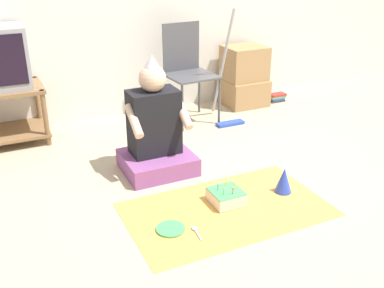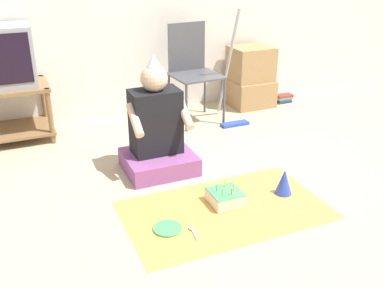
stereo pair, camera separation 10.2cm
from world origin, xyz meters
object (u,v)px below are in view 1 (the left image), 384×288
at_px(book_pile, 277,97).
at_px(person_seated, 155,133).
at_px(party_hat_blue, 284,180).
at_px(birthday_cake, 226,196).
at_px(paper_plate, 170,229).
at_px(dust_mop, 226,91).
at_px(cardboard_box_stack, 244,77).
at_px(folding_chair, 187,66).

height_order(book_pile, person_seated, person_seated).
relative_size(book_pile, party_hat_blue, 1.09).
xyz_separation_m(birthday_cake, paper_plate, (-0.47, -0.14, -0.04)).
height_order(dust_mop, paper_plate, dust_mop).
distance_m(cardboard_box_stack, paper_plate, 2.54).
bearing_deg(paper_plate, folding_chair, 62.26).
bearing_deg(party_hat_blue, dust_mop, 77.42).
height_order(cardboard_box_stack, party_hat_blue, cardboard_box_stack).
height_order(cardboard_box_stack, birthday_cake, cardboard_box_stack).
height_order(person_seated, paper_plate, person_seated).
bearing_deg(dust_mop, cardboard_box_stack, 42.08).
relative_size(dust_mop, person_seated, 1.23).
relative_size(folding_chair, person_seated, 1.04).
bearing_deg(party_hat_blue, book_pile, 56.10).
bearing_deg(dust_mop, birthday_cake, -119.04).
xyz_separation_m(folding_chair, party_hat_blue, (-0.00, -1.65, -0.45)).
height_order(birthday_cake, paper_plate, birthday_cake).
height_order(dust_mop, party_hat_blue, dust_mop).
distance_m(party_hat_blue, paper_plate, 0.92).
bearing_deg(cardboard_box_stack, book_pile, -11.57).
distance_m(person_seated, birthday_cake, 0.77).
bearing_deg(book_pile, person_seated, -151.71).
bearing_deg(paper_plate, person_seated, 74.59).
xyz_separation_m(folding_chair, person_seated, (-0.69, -0.93, -0.24)).
height_order(cardboard_box_stack, person_seated, person_seated).
bearing_deg(paper_plate, cardboard_box_stack, 48.59).
bearing_deg(birthday_cake, dust_mop, 60.96).
bearing_deg(cardboard_box_stack, folding_chair, -168.84).
bearing_deg(paper_plate, birthday_cake, 16.03).
distance_m(birthday_cake, party_hat_blue, 0.44).
bearing_deg(person_seated, birthday_cake, -70.05).
bearing_deg(folding_chair, dust_mop, -39.20).
relative_size(cardboard_box_stack, book_pile, 3.19).
bearing_deg(party_hat_blue, paper_plate, -174.41).
bearing_deg(paper_plate, book_pile, 41.18).
bearing_deg(cardboard_box_stack, birthday_cake, -124.25).
distance_m(person_seated, paper_plate, 0.90).
bearing_deg(folding_chair, birthday_cake, -105.44).
bearing_deg(paper_plate, party_hat_blue, 5.59).
bearing_deg(person_seated, party_hat_blue, -46.66).
xyz_separation_m(folding_chair, paper_plate, (-0.92, -1.74, -0.53)).
bearing_deg(dust_mop, person_seated, -146.01).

